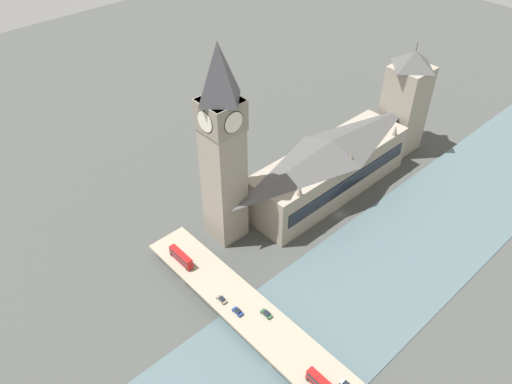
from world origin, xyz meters
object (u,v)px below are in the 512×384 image
(car_northbound_mid, at_px, (222,299))
(double_decker_bus_mid, at_px, (181,257))
(car_southbound_lead, at_px, (266,314))
(clock_tower, at_px, (222,145))
(parliament_hall, at_px, (330,167))
(road_bridge, at_px, (285,346))
(victoria_tower, at_px, (405,102))
(car_southbound_mid, at_px, (238,311))
(double_decker_bus_lead, at_px, (322,384))

(car_northbound_mid, bearing_deg, double_decker_bus_mid, -1.14)
(car_southbound_lead, bearing_deg, clock_tower, -23.50)
(parliament_hall, relative_size, road_bridge, 0.61)
(victoria_tower, distance_m, car_northbound_mid, 133.30)
(parliament_hall, height_order, car_northbound_mid, parliament_hall)
(car_southbound_mid, bearing_deg, clock_tower, -35.05)
(double_decker_bus_lead, relative_size, car_northbound_mid, 2.58)
(parliament_hall, xyz_separation_m, victoria_tower, (0.06, -53.18, 11.84))
(double_decker_bus_mid, bearing_deg, car_southbound_lead, -170.23)
(clock_tower, xyz_separation_m, road_bridge, (-55.91, 22.34, -39.61))
(clock_tower, distance_m, car_northbound_mid, 54.45)
(car_northbound_mid, bearing_deg, clock_tower, -42.25)
(parliament_hall, distance_m, clock_tower, 60.03)
(road_bridge, distance_m, double_decker_bus_lead, 18.50)
(car_southbound_mid, bearing_deg, road_bridge, -170.42)
(victoria_tower, xyz_separation_m, double_decker_bus_mid, (5.53, 129.98, -17.98))
(parliament_hall, distance_m, road_bridge, 86.99)
(car_northbound_mid, bearing_deg, victoria_tower, -81.84)
(car_southbound_lead, bearing_deg, double_decker_bus_mid, 9.77)
(victoria_tower, relative_size, car_southbound_lead, 12.53)
(parliament_hall, distance_m, victoria_tower, 54.48)
(clock_tower, xyz_separation_m, double_decker_bus_mid, (-4.64, 25.75, -36.02))
(clock_tower, bearing_deg, car_northbound_mid, 137.75)
(road_bridge, bearing_deg, parliament_hall, -58.10)
(parliament_hall, height_order, double_decker_bus_lead, parliament_hall)
(double_decker_bus_lead, xyz_separation_m, car_southbound_lead, (30.04, -6.34, -2.03))
(victoria_tower, xyz_separation_m, car_northbound_mid, (-18.71, 130.46, -19.94))
(parliament_hall, xyz_separation_m, car_southbound_lead, (-33.51, 70.07, -8.07))
(clock_tower, distance_m, victoria_tower, 106.26)
(road_bridge, xyz_separation_m, car_southbound_mid, (19.39, 3.27, 1.76))
(double_decker_bus_mid, xyz_separation_m, car_southbound_lead, (-39.09, -6.73, -1.93))
(road_bridge, relative_size, car_southbound_mid, 33.21)
(victoria_tower, relative_size, car_southbound_mid, 13.77)
(double_decker_bus_lead, height_order, car_southbound_mid, double_decker_bus_lead)
(victoria_tower, relative_size, car_northbound_mid, 13.65)
(parliament_hall, distance_m, double_decker_bus_mid, 77.25)
(victoria_tower, xyz_separation_m, double_decker_bus_lead, (-63.61, 129.59, -17.88))
(car_northbound_mid, bearing_deg, car_southbound_mid, -175.36)
(road_bridge, bearing_deg, car_southbound_mid, 9.58)
(parliament_hall, bearing_deg, car_southbound_mid, 108.93)
(car_southbound_mid, bearing_deg, car_northbound_mid, 4.64)
(road_bridge, distance_m, car_southbound_lead, 12.73)
(clock_tower, distance_m, car_southbound_mid, 58.50)
(clock_tower, bearing_deg, double_decker_bus_mid, 100.22)
(victoria_tower, distance_m, road_bridge, 136.30)
(road_bridge, xyz_separation_m, car_southbound_lead, (12.17, -3.32, 1.66))
(victoria_tower, xyz_separation_m, car_southbound_mid, (-26.35, 129.84, -19.81))
(parliament_hall, height_order, victoria_tower, victoria_tower)
(parliament_hall, height_order, double_decker_bus_mid, parliament_hall)
(victoria_tower, xyz_separation_m, car_southbound_lead, (-33.57, 123.24, -19.91))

